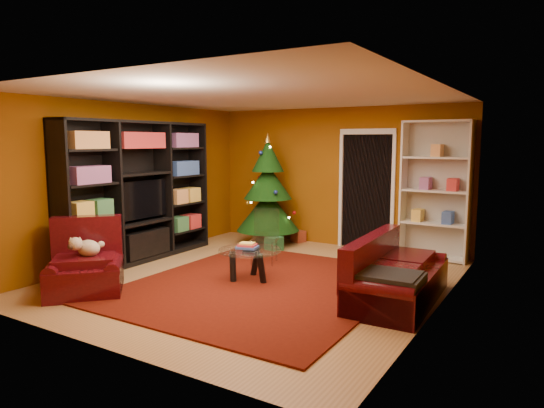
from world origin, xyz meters
The scene contains 17 objects.
floor centered at (0.00, 0.00, -0.03)m, with size 5.00×5.50×0.05m, color #A47644.
ceiling centered at (0.00, 0.00, 2.62)m, with size 5.00×5.50×0.05m, color silver.
wall_back centered at (0.00, 2.77, 1.30)m, with size 5.00×0.05×2.60m, color #88490A.
wall_left centered at (-2.52, 0.00, 1.30)m, with size 0.05×5.50×2.60m, color #88490A.
wall_right centered at (2.52, 0.00, 1.30)m, with size 0.05×5.50×2.60m, color #88490A.
doorway centered at (0.60, 2.73, 1.05)m, with size 1.06×0.60×2.16m, color black, non-canonical shape.
rug centered at (0.24, -0.25, 0.01)m, with size 3.29×3.84×0.02m, color #551208.
media_unit centered at (-2.27, -0.08, 1.15)m, with size 0.46×3.00×2.30m, color black, non-canonical shape.
christmas_tree centered at (-1.16, 2.15, 1.04)m, with size 1.21×1.21×2.16m, color black, non-canonical shape.
gift_box_green centered at (-0.74, 1.68, 0.13)m, with size 0.26×0.26×0.26m, color #1E6131.
gift_box_red centered at (-0.73, 2.59, 0.11)m, with size 0.22×0.22×0.22m, color maroon.
white_bookshelf centered at (1.87, 2.57, 1.16)m, with size 1.10×0.40×2.38m, color white, non-canonical shape.
armchair centered at (-1.58, -1.71, 0.39)m, with size 1.00×1.00×0.78m, color #37070C, non-canonical shape.
dog centered at (-1.58, -1.63, 0.58)m, with size 0.40×0.30×0.25m, color beige, non-canonical shape.
sofa centered at (2.02, 0.10, 0.41)m, with size 1.90×0.86×0.82m, color #37070C, non-canonical shape.
coffee_table centered at (-0.04, -0.13, 0.23)m, with size 0.89×0.89×0.56m, color gray, non-canonical shape.
acrylic_chair centered at (-0.37, 0.76, 0.40)m, with size 0.41×0.45×0.81m, color #66605B, non-canonical shape.
Camera 1 is at (3.72, -5.69, 1.98)m, focal length 32.00 mm.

